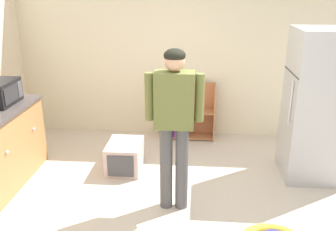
{
  "coord_description": "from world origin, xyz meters",
  "views": [
    {
      "loc": [
        0.09,
        -3.03,
        2.22
      ],
      "look_at": [
        -0.19,
        0.35,
        0.99
      ],
      "focal_mm": 38.79,
      "sensor_mm": 36.0,
      "label": 1
    }
  ],
  "objects_px": {
    "refrigerator": "(318,106)",
    "bookshelf": "(185,115)",
    "pet_carrier": "(125,156)",
    "standing_person": "(174,117)"
  },
  "relations": [
    {
      "from": "refrigerator",
      "to": "bookshelf",
      "type": "xyz_separation_m",
      "value": [
        -1.6,
        1.04,
        -0.53
      ]
    },
    {
      "from": "bookshelf",
      "to": "pet_carrier",
      "type": "bearing_deg",
      "value": -122.57
    },
    {
      "from": "standing_person",
      "to": "pet_carrier",
      "type": "distance_m",
      "value": 1.31
    },
    {
      "from": "bookshelf",
      "to": "standing_person",
      "type": "height_order",
      "value": "standing_person"
    },
    {
      "from": "bookshelf",
      "to": "standing_person",
      "type": "distance_m",
      "value": 1.98
    },
    {
      "from": "bookshelf",
      "to": "standing_person",
      "type": "relative_size",
      "value": 0.51
    },
    {
      "from": "pet_carrier",
      "to": "refrigerator",
      "type": "bearing_deg",
      "value": 1.64
    },
    {
      "from": "refrigerator",
      "to": "bookshelf",
      "type": "distance_m",
      "value": 1.98
    },
    {
      "from": "refrigerator",
      "to": "bookshelf",
      "type": "bearing_deg",
      "value": 146.89
    },
    {
      "from": "pet_carrier",
      "to": "bookshelf",
      "type": "bearing_deg",
      "value": 57.43
    }
  ]
}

